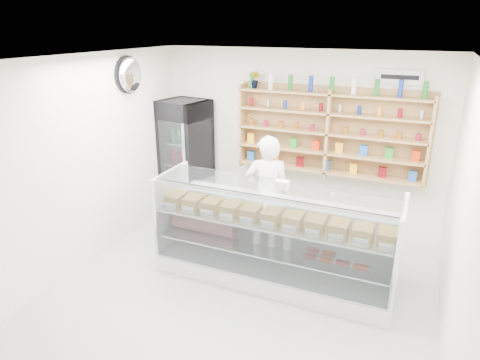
% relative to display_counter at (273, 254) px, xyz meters
% --- Properties ---
extents(room, '(5.00, 5.00, 5.00)m').
position_rel_display_counter_xyz_m(room, '(-0.25, -0.66, 1.04)').
color(room, silver).
rests_on(room, ground).
extents(display_counter, '(3.01, 0.90, 1.31)m').
position_rel_display_counter_xyz_m(display_counter, '(0.00, 0.00, 0.00)').
color(display_counter, white).
rests_on(display_counter, floor).
extents(shop_worker, '(0.74, 0.62, 1.73)m').
position_rel_display_counter_xyz_m(shop_worker, '(-0.36, 0.71, 0.50)').
color(shop_worker, white).
rests_on(shop_worker, floor).
extents(drinks_cooler, '(0.81, 0.80, 1.97)m').
position_rel_display_counter_xyz_m(drinks_cooler, '(-2.10, 1.44, 0.63)').
color(drinks_cooler, black).
rests_on(drinks_cooler, floor).
extents(wall_shelving, '(2.84, 0.28, 1.33)m').
position_rel_display_counter_xyz_m(wall_shelving, '(0.25, 1.68, 1.23)').
color(wall_shelving, '#A77D4F').
rests_on(wall_shelving, back_wall).
extents(potted_plant, '(0.18, 0.16, 0.27)m').
position_rel_display_counter_xyz_m(potted_plant, '(-0.94, 1.68, 1.97)').
color(potted_plant, '#1E6626').
rests_on(potted_plant, wall_shelving).
extents(security_mirror, '(0.15, 0.50, 0.50)m').
position_rel_display_counter_xyz_m(security_mirror, '(-2.42, 0.54, 2.09)').
color(security_mirror, silver).
rests_on(security_mirror, left_wall).
extents(wall_sign, '(0.62, 0.03, 0.20)m').
position_rel_display_counter_xyz_m(wall_sign, '(1.15, 1.81, 2.09)').
color(wall_sign, white).
rests_on(wall_sign, back_wall).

